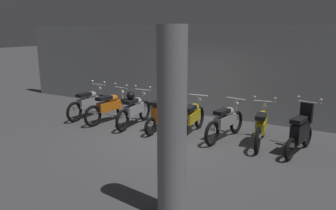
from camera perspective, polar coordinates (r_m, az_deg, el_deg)
The scene contains 11 objects.
ground_plane at distance 9.07m, azimuth 0.08°, elevation -5.47°, with size 80.00×80.00×0.00m, color #4C4C4F.
back_wall at distance 11.10m, azimuth 6.82°, elevation 5.78°, with size 16.00×0.30×2.97m, color gray.
motorbike_slot_0 at distance 11.20m, azimuth -13.52°, elevation 0.42°, with size 0.59×1.95×1.15m.
motorbike_slot_1 at distance 10.53m, azimuth -10.08°, elevation -0.24°, with size 0.58×1.94×1.15m.
motorbike_slot_2 at distance 9.98m, azimuth -5.85°, elevation -0.63°, with size 0.59×1.95×1.15m.
motorbike_slot_3 at distance 9.50m, azimuth -1.14°, elevation -1.30°, with size 0.56×1.68×1.18m.
motorbike_slot_4 at distance 9.16m, azimuth 4.18°, elevation -2.11°, with size 0.56×1.95×1.03m.
motorbike_slot_5 at distance 8.89m, azimuth 9.91°, elevation -2.77°, with size 0.58×1.94×1.03m.
motorbike_slot_6 at distance 8.67m, azimuth 15.79°, elevation -3.47°, with size 0.59×1.94×1.15m.
motorbike_slot_7 at distance 8.38m, azimuth 21.90°, elevation -4.29°, with size 0.59×1.66×1.29m.
support_pillar at distance 4.96m, azimuth 0.68°, elevation -3.55°, with size 0.45×0.45×2.97m, color gray.
Camera 1 is at (4.16, -7.52, 2.92)m, focal length 35.28 mm.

